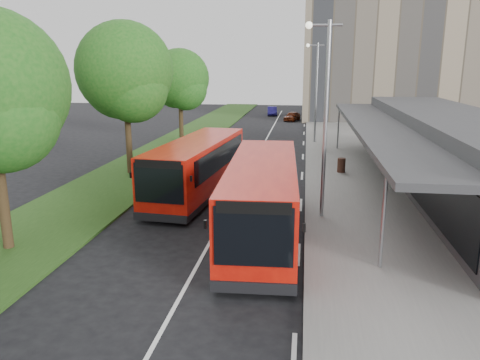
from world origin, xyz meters
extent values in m
plane|color=black|center=(0.00, 0.00, 0.00)|extent=(120.00, 120.00, 0.00)
cube|color=slate|center=(6.00, 20.00, 0.07)|extent=(5.00, 80.00, 0.15)
cube|color=#1E3F14|center=(-7.00, 20.00, 0.05)|extent=(5.00, 80.00, 0.10)
cube|color=silver|center=(0.00, 15.00, 0.01)|extent=(0.12, 70.00, 0.01)
cube|color=silver|center=(3.30, -8.00, 0.01)|extent=(0.12, 2.00, 0.01)
cube|color=silver|center=(3.30, -2.00, 0.01)|extent=(0.12, 2.00, 0.01)
cube|color=silver|center=(3.30, 4.00, 0.01)|extent=(0.12, 2.00, 0.01)
cube|color=silver|center=(3.30, 10.00, 0.01)|extent=(0.12, 2.00, 0.01)
cube|color=silver|center=(3.30, 16.00, 0.01)|extent=(0.12, 2.00, 0.01)
cube|color=silver|center=(3.30, 22.00, 0.01)|extent=(0.12, 2.00, 0.01)
cube|color=silver|center=(3.30, 28.00, 0.01)|extent=(0.12, 2.00, 0.01)
cube|color=silver|center=(3.30, 34.00, 0.01)|extent=(0.12, 2.00, 0.01)
cube|color=silver|center=(3.30, 40.00, 0.01)|extent=(0.12, 2.00, 0.01)
cube|color=silver|center=(3.30, 46.00, 0.01)|extent=(0.12, 2.00, 0.01)
cube|color=tan|center=(14.00, 42.00, 9.00)|extent=(22.00, 12.00, 18.00)
cube|color=#333335|center=(11.00, 8.00, 2.00)|extent=(5.00, 26.00, 4.00)
cube|color=black|center=(8.48, 8.00, 1.60)|extent=(0.06, 24.00, 2.20)
cube|color=#333335|center=(7.20, 8.00, 3.30)|extent=(2.80, 26.00, 0.25)
cylinder|color=gray|center=(5.90, -3.00, 1.65)|extent=(0.12, 0.12, 3.30)
cylinder|color=gray|center=(5.90, 19.00, 1.65)|extent=(0.12, 0.12, 3.30)
cylinder|color=#312213|center=(-7.00, -3.00, 2.04)|extent=(0.36, 0.36, 4.08)
sphere|color=#185516|center=(-6.40, -3.40, 4.82)|extent=(3.71, 3.71, 3.71)
cylinder|color=#312213|center=(-7.00, 9.00, 2.18)|extent=(0.36, 0.36, 4.37)
sphere|color=#185516|center=(-7.00, 9.00, 6.16)|extent=(5.56, 5.56, 5.56)
sphere|color=#185516|center=(-6.40, 8.60, 5.16)|extent=(3.97, 3.97, 3.97)
sphere|color=#185516|center=(-7.50, 9.50, 5.46)|extent=(4.37, 4.37, 4.37)
cylinder|color=#312213|center=(-7.00, 21.00, 1.90)|extent=(0.36, 0.36, 3.80)
sphere|color=#185516|center=(-7.00, 21.00, 5.36)|extent=(4.84, 4.84, 4.84)
sphere|color=#185516|center=(-6.40, 20.60, 4.50)|extent=(3.46, 3.46, 3.46)
sphere|color=#185516|center=(-7.50, 21.50, 4.76)|extent=(3.80, 3.80, 3.80)
cylinder|color=gray|center=(4.20, 2.00, 4.15)|extent=(0.16, 0.16, 8.00)
cylinder|color=gray|center=(4.00, 2.00, 7.95)|extent=(1.40, 0.10, 0.10)
sphere|color=silver|center=(3.40, 2.00, 7.95)|extent=(0.28, 0.28, 0.28)
cylinder|color=gray|center=(4.20, 22.00, 4.15)|extent=(0.16, 0.16, 8.00)
cylinder|color=gray|center=(4.00, 22.00, 7.95)|extent=(1.40, 0.10, 0.10)
sphere|color=silver|center=(3.40, 22.00, 7.95)|extent=(0.28, 0.28, 0.28)
cube|color=red|center=(1.87, -0.36, 1.63)|extent=(2.88, 10.33, 2.58)
cube|color=black|center=(1.87, -0.36, 0.37)|extent=(2.90, 10.35, 0.29)
cube|color=black|center=(2.09, -5.49, 1.90)|extent=(2.19, 0.15, 1.71)
cube|color=black|center=(1.64, 4.77, 2.05)|extent=(2.14, 0.14, 1.27)
cube|color=black|center=(0.62, -0.13, 2.10)|extent=(0.44, 8.76, 1.17)
cube|color=black|center=(3.09, -0.02, 2.10)|extent=(0.44, 8.76, 1.17)
cube|color=black|center=(2.09, -5.50, 0.39)|extent=(2.44, 0.19, 0.34)
cube|color=black|center=(2.09, -5.50, 2.73)|extent=(2.05, 0.13, 0.34)
cube|color=black|center=(0.72, -5.34, 2.14)|extent=(0.08, 0.08, 0.24)
cube|color=black|center=(3.45, -5.22, 2.14)|extent=(0.08, 0.08, 0.24)
cylinder|color=black|center=(0.99, -3.72, 0.44)|extent=(0.33, 0.89, 0.88)
cylinder|color=black|center=(3.03, -3.63, 0.44)|extent=(0.33, 0.89, 0.88)
cylinder|color=black|center=(0.70, 2.90, 0.44)|extent=(0.33, 0.89, 0.88)
cylinder|color=black|center=(2.74, 2.99, 0.44)|extent=(0.33, 0.89, 0.88)
cube|color=red|center=(-1.89, 5.02, 1.56)|extent=(3.25, 9.96, 2.47)
cube|color=black|center=(-1.89, 5.02, 0.35)|extent=(3.27, 9.99, 0.28)
cube|color=black|center=(-2.36, 0.13, 1.82)|extent=(2.09, 0.25, 1.63)
cube|color=black|center=(-1.42, 9.91, 1.96)|extent=(2.05, 0.25, 1.21)
cube|color=black|center=(-3.04, 5.41, 2.00)|extent=(0.85, 8.36, 1.12)
cube|color=black|center=(-0.68, 5.19, 2.00)|extent=(0.85, 8.36, 1.12)
cube|color=black|center=(-2.36, 0.12, 0.37)|extent=(2.33, 0.30, 0.33)
cube|color=black|center=(-2.36, 0.12, 2.61)|extent=(1.95, 0.23, 0.33)
cube|color=black|center=(-3.64, 0.46, 2.05)|extent=(0.09, 0.09, 0.23)
cube|color=black|center=(-1.04, 0.21, 2.05)|extent=(0.09, 0.09, 0.23)
cylinder|color=black|center=(-3.17, 1.96, 0.42)|extent=(0.36, 0.86, 0.84)
cylinder|color=black|center=(-1.22, 1.77, 0.42)|extent=(0.36, 0.86, 0.84)
cylinder|color=black|center=(-2.56, 8.27, 0.42)|extent=(0.36, 0.86, 0.84)
cylinder|color=black|center=(-0.62, 8.08, 0.42)|extent=(0.36, 0.86, 0.84)
cylinder|color=#3A2118|center=(5.62, 10.65, 0.58)|extent=(0.57, 0.57, 0.86)
cylinder|color=#ECAA0C|center=(4.89, 18.06, 0.69)|extent=(0.21, 0.21, 1.08)
imported|color=#521C0B|center=(1.83, 38.11, 0.54)|extent=(2.14, 3.42, 1.09)
imported|color=navy|center=(-0.96, 44.00, 0.56)|extent=(1.51, 3.50, 1.12)
camera|label=1|loc=(3.38, -17.38, 6.46)|focal=35.00mm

